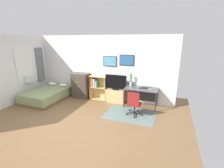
{
  "coord_description": "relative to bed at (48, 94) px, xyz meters",
  "views": [
    {
      "loc": [
        2.78,
        -3.67,
        2.52
      ],
      "look_at": [
        0.83,
        1.5,
        0.96
      ],
      "focal_mm": 25.36,
      "sensor_mm": 36.0,
      "label": 1
    }
  ],
  "objects": [
    {
      "name": "laptop",
      "position": [
        3.99,
        0.71,
        0.58
      ],
      "size": [
        0.39,
        0.41,
        0.16
      ],
      "rotation": [
        0.0,
        0.0,
        0.08
      ],
      "color": "#B7B7BC",
      "rests_on": "desk"
    },
    {
      "name": "television",
      "position": [
        2.86,
        0.75,
        0.63
      ],
      "size": [
        0.89,
        0.16,
        0.61
      ],
      "color": "black",
      "rests_on": "tv_stand"
    },
    {
      "name": "dresser",
      "position": [
        1.23,
        0.76,
        0.33
      ],
      "size": [
        0.75,
        0.46,
        1.1
      ],
      "color": "#4C4238",
      "rests_on": "ground_plane"
    },
    {
      "name": "office_chair",
      "position": [
        3.85,
        -0.16,
        0.24
      ],
      "size": [
        0.57,
        0.58,
        0.86
      ],
      "rotation": [
        0.0,
        0.0,
        -0.06
      ],
      "color": "#232326",
      "rests_on": "ground_plane"
    },
    {
      "name": "ground_plane",
      "position": [
        2.12,
        -1.39,
        -0.22
      ],
      "size": [
        7.2,
        7.2,
        0.0
      ],
      "primitive_type": "plane",
      "color": "brown"
    },
    {
      "name": "wall_left_with_window",
      "position": [
        -0.9,
        -1.21,
        1.12
      ],
      "size": [
        0.27,
        4.92,
        2.7
      ],
      "color": "white",
      "rests_on": "ground_plane"
    },
    {
      "name": "tv_stand",
      "position": [
        2.86,
        0.78,
        0.05
      ],
      "size": [
        0.76,
        0.41,
        0.54
      ],
      "color": "tan",
      "rests_on": "ground_plane"
    },
    {
      "name": "bed",
      "position": [
        0.0,
        0.0,
        0.0
      ],
      "size": [
        1.4,
        1.96,
        0.56
      ],
      "rotation": [
        0.0,
        0.0,
        0.01
      ],
      "color": "brown",
      "rests_on": "ground_plane"
    },
    {
      "name": "area_rug",
      "position": [
        3.72,
        -0.15,
        -0.22
      ],
      "size": [
        1.7,
        1.2,
        0.01
      ],
      "primitive_type": "cube",
      "color": "slate",
      "rests_on": "ground_plane"
    },
    {
      "name": "computer_mouse",
      "position": [
        4.27,
        0.61,
        0.53
      ],
      "size": [
        0.06,
        0.1,
        0.03
      ],
      "primitive_type": "ellipsoid",
      "color": "silver",
      "rests_on": "desk"
    },
    {
      "name": "bamboo_vase",
      "position": [
        3.46,
        0.86,
        0.79
      ],
      "size": [
        0.11,
        0.1,
        0.5
      ],
      "color": "silver",
      "rests_on": "desk"
    },
    {
      "name": "bookshelf",
      "position": [
        1.97,
        0.83,
        0.37
      ],
      "size": [
        0.74,
        0.3,
        1.02
      ],
      "color": "tan",
      "rests_on": "ground_plane"
    },
    {
      "name": "wall_back_with_posters",
      "position": [
        2.13,
        1.04,
        1.13
      ],
      "size": [
        6.12,
        0.09,
        2.7
      ],
      "color": "white",
      "rests_on": "ground_plane"
    },
    {
      "name": "wine_glass",
      "position": [
        3.53,
        0.56,
        0.65
      ],
      "size": [
        0.07,
        0.07,
        0.18
      ],
      "color": "silver",
      "rests_on": "desk"
    },
    {
      "name": "desk",
      "position": [
        3.92,
        0.74,
        0.39
      ],
      "size": [
        1.23,
        0.63,
        0.74
      ],
      "color": "#4C4C4F",
      "rests_on": "ground_plane"
    }
  ]
}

